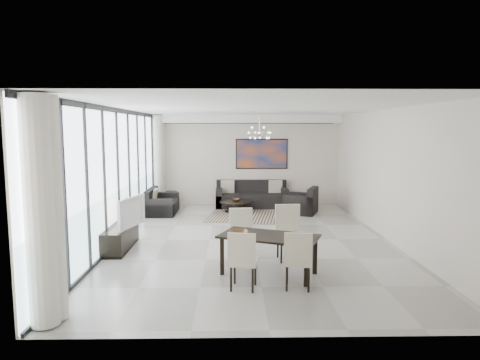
{
  "coord_description": "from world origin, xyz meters",
  "views": [
    {
      "loc": [
        -0.45,
        -9.3,
        2.46
      ],
      "look_at": [
        -0.27,
        0.77,
        1.25
      ],
      "focal_mm": 32.0,
      "sensor_mm": 36.0,
      "label": 1
    }
  ],
  "objects_px": {
    "coffee_table": "(236,206)",
    "tv_console": "(120,237)",
    "television": "(127,212)",
    "dining_table": "(269,240)",
    "sofa_main": "(252,198)"
  },
  "relations": [
    {
      "from": "coffee_table",
      "to": "dining_table",
      "type": "xyz_separation_m",
      "value": [
        0.52,
        -5.46,
        0.4
      ]
    },
    {
      "from": "tv_console",
      "to": "dining_table",
      "type": "xyz_separation_m",
      "value": [
        2.92,
        -1.6,
        0.35
      ]
    },
    {
      "from": "sofa_main",
      "to": "television",
      "type": "relative_size",
      "value": 2.11
    },
    {
      "from": "coffee_table",
      "to": "television",
      "type": "height_order",
      "value": "television"
    },
    {
      "from": "coffee_table",
      "to": "tv_console",
      "type": "distance_m",
      "value": 4.54
    },
    {
      "from": "sofa_main",
      "to": "coffee_table",
      "type": "bearing_deg",
      "value": -120.26
    },
    {
      "from": "tv_console",
      "to": "television",
      "type": "height_order",
      "value": "television"
    },
    {
      "from": "sofa_main",
      "to": "tv_console",
      "type": "distance_m",
      "value": 5.57
    },
    {
      "from": "coffee_table",
      "to": "tv_console",
      "type": "xyz_separation_m",
      "value": [
        -2.4,
        -3.85,
        0.05
      ]
    },
    {
      "from": "television",
      "to": "dining_table",
      "type": "xyz_separation_m",
      "value": [
        2.76,
        -1.56,
        -0.19
      ]
    },
    {
      "from": "coffee_table",
      "to": "sofa_main",
      "type": "height_order",
      "value": "sofa_main"
    },
    {
      "from": "sofa_main",
      "to": "television",
      "type": "height_order",
      "value": "television"
    },
    {
      "from": "tv_console",
      "to": "sofa_main",
      "type": "bearing_deg",
      "value": 58.36
    },
    {
      "from": "dining_table",
      "to": "tv_console",
      "type": "bearing_deg",
      "value": 151.22
    },
    {
      "from": "coffee_table",
      "to": "television",
      "type": "distance_m",
      "value": 4.53
    }
  ]
}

